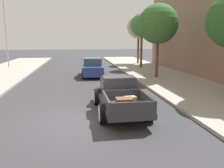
# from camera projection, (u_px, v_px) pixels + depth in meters

# --- Properties ---
(ground_plane) EXTENTS (140.00, 140.00, 0.00)m
(ground_plane) POSITION_uv_depth(u_px,v_px,m) (82.00, 121.00, 9.08)
(ground_plane) COLOR #333338
(hotrod_truck_gunmetal) EXTENTS (2.21, 4.95, 1.58)m
(hotrod_truck_gunmetal) POSITION_uv_depth(u_px,v_px,m) (119.00, 94.00, 10.41)
(hotrod_truck_gunmetal) COLOR #333338
(hotrod_truck_gunmetal) RESTS_ON ground
(car_background_blue) EXTENTS (1.99, 4.36, 1.65)m
(car_background_blue) POSITION_uv_depth(u_px,v_px,m) (92.00, 68.00, 20.26)
(car_background_blue) COLOR #284293
(car_background_blue) RESTS_ON ground
(flagpole) EXTENTS (1.74, 0.16, 9.16)m
(flagpole) POSITION_uv_depth(u_px,v_px,m) (7.00, 16.00, 24.79)
(flagpole) COLOR #B2B2B7
(flagpole) RESTS_ON sidewalk_left
(street_tree_second) EXTENTS (3.19, 3.19, 5.92)m
(street_tree_second) POSITION_uv_depth(u_px,v_px,m) (158.00, 24.00, 18.07)
(street_tree_second) COLOR brown
(street_tree_second) RESTS_ON sidewalk_right
(street_tree_third) EXTENTS (2.55, 2.55, 5.95)m
(street_tree_third) POSITION_uv_depth(u_px,v_px,m) (142.00, 25.00, 24.77)
(street_tree_third) COLOR brown
(street_tree_third) RESTS_ON sidewalk_right
(street_tree_farthest) EXTENTS (3.03, 3.03, 6.23)m
(street_tree_farthest) POSITION_uv_depth(u_px,v_px,m) (139.00, 27.00, 29.36)
(street_tree_farthest) COLOR brown
(street_tree_farthest) RESTS_ON sidewalk_right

